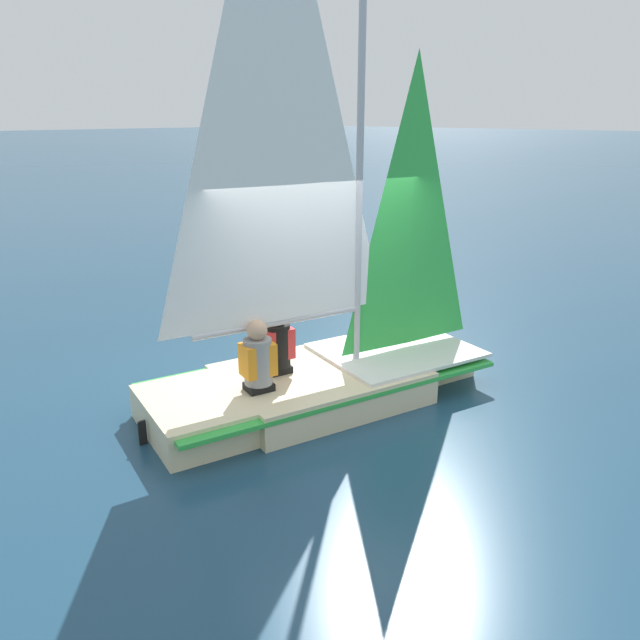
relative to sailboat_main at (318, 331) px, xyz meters
name	(u,v)px	position (x,y,z in m)	size (l,w,h in m)	color
ground_plane	(320,399)	(0.02, -0.01, -0.85)	(260.00, 260.00, 0.00)	navy
sailboat_main	(318,331)	(0.00, 0.00, 0.00)	(4.27, 2.62, 6.02)	beige
sailor_helm	(277,351)	(-0.38, 0.29, -0.21)	(0.40, 0.37, 1.16)	black
sailor_crew	(258,369)	(-0.84, 0.07, -0.23)	(0.40, 0.37, 1.16)	black
buoy_marker	(206,250)	(3.62, 7.05, -0.64)	(0.58, 0.58, 1.11)	red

